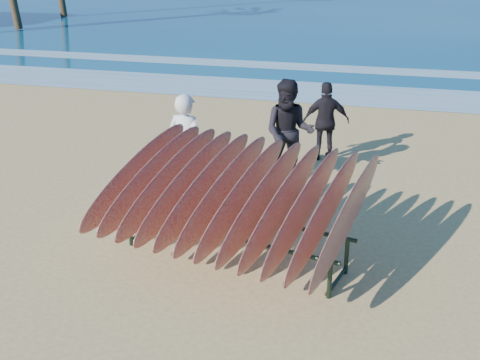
% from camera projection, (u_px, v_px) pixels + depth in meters
% --- Properties ---
extents(ground, '(120.00, 120.00, 0.00)m').
position_uv_depth(ground, '(225.00, 268.00, 7.97)').
color(ground, tan).
rests_on(ground, ground).
extents(foam_near, '(160.00, 160.00, 0.00)m').
position_uv_depth(foam_near, '(321.00, 93.00, 16.95)').
color(foam_near, white).
rests_on(foam_near, ground).
extents(foam_far, '(160.00, 160.00, 0.00)m').
position_uv_depth(foam_far, '(334.00, 68.00, 20.09)').
color(foam_far, white).
rests_on(foam_far, ground).
extents(surfboard_rack, '(3.69, 3.32, 1.59)m').
position_uv_depth(surfboard_rack, '(233.00, 194.00, 7.86)').
color(surfboard_rack, black).
rests_on(surfboard_rack, ground).
extents(person_white, '(0.73, 0.57, 1.78)m').
position_uv_depth(person_white, '(186.00, 147.00, 9.83)').
color(person_white, silver).
rests_on(person_white, ground).
extents(person_dark_a, '(0.94, 0.76, 1.86)m').
position_uv_depth(person_dark_a, '(289.00, 132.00, 10.44)').
color(person_dark_a, black).
rests_on(person_dark_a, ground).
extents(person_dark_b, '(0.97, 0.60, 1.54)m').
position_uv_depth(person_dark_b, '(326.00, 121.00, 11.62)').
color(person_dark_b, black).
rests_on(person_dark_b, ground).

